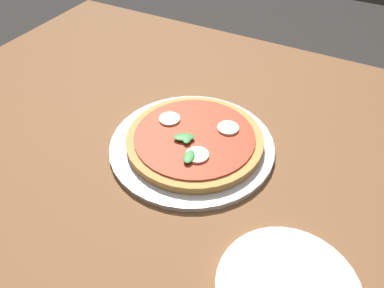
% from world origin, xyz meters
% --- Properties ---
extents(dining_table, '(1.40, 1.11, 0.72)m').
position_xyz_m(dining_table, '(0.00, 0.00, 0.64)').
color(dining_table, brown).
rests_on(dining_table, ground_plane).
extents(serving_tray, '(0.35, 0.35, 0.01)m').
position_xyz_m(serving_tray, '(-0.03, -0.02, 0.73)').
color(serving_tray, silver).
rests_on(serving_tray, dining_table).
extents(pizza, '(0.29, 0.29, 0.03)m').
position_xyz_m(pizza, '(-0.03, -0.02, 0.74)').
color(pizza, tan).
rests_on(pizza, serving_tray).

